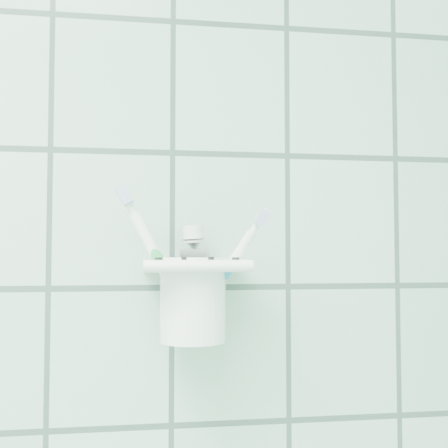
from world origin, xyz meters
name	(u,v)px	position (x,y,z in m)	size (l,w,h in m)	color
holder_bracket	(195,267)	(0.67, 1.15, 1.28)	(0.13, 0.11, 0.04)	white
cup	(193,296)	(0.67, 1.16, 1.24)	(0.09, 0.09, 0.11)	white
toothbrush_pink	(198,251)	(0.67, 1.14, 1.30)	(0.09, 0.02, 0.20)	white
toothbrush_blue	(189,259)	(0.66, 1.18, 1.29)	(0.02, 0.08, 0.18)	white
toothbrush_orange	(186,259)	(0.66, 1.17, 1.29)	(0.09, 0.05, 0.18)	white
toothpaste_tube	(200,271)	(0.68, 1.17, 1.27)	(0.05, 0.04, 0.14)	silver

